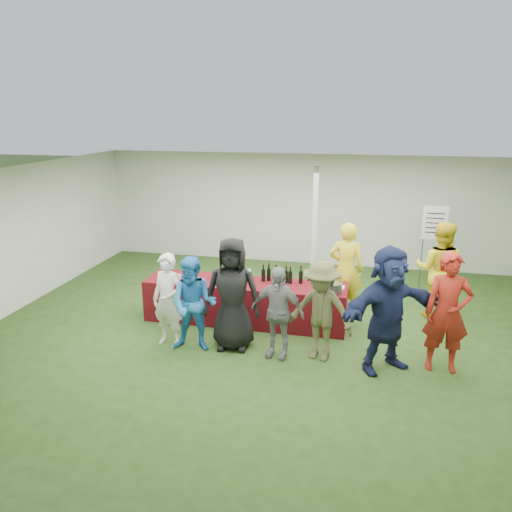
% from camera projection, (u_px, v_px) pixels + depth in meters
% --- Properties ---
extents(ground, '(60.00, 60.00, 0.00)m').
position_uv_depth(ground, '(276.00, 328.00, 8.80)').
color(ground, '#284719').
rests_on(ground, ground).
extents(tent, '(10.00, 10.00, 10.00)m').
position_uv_depth(tent, '(314.00, 239.00, 9.44)').
color(tent, white).
rests_on(tent, ground).
extents(serving_table, '(3.60, 0.80, 0.75)m').
position_uv_depth(serving_table, '(245.00, 302.00, 8.96)').
color(serving_table, '#581218').
rests_on(serving_table, ground).
extents(wine_bottles, '(0.74, 0.14, 0.32)m').
position_uv_depth(wine_bottles, '(281.00, 276.00, 8.84)').
color(wine_bottles, black).
rests_on(wine_bottles, serving_table).
extents(wine_glasses, '(1.19, 0.09, 0.16)m').
position_uv_depth(wine_glasses, '(191.00, 278.00, 8.76)').
color(wine_glasses, silver).
rests_on(wine_glasses, serving_table).
extents(water_bottle, '(0.07, 0.07, 0.23)m').
position_uv_depth(water_bottle, '(249.00, 276.00, 8.89)').
color(water_bottle, silver).
rests_on(water_bottle, serving_table).
extents(bar_towel, '(0.25, 0.18, 0.03)m').
position_uv_depth(bar_towel, '(337.00, 287.00, 8.57)').
color(bar_towel, white).
rests_on(bar_towel, serving_table).
extents(dump_bucket, '(0.25, 0.25, 0.18)m').
position_uv_depth(dump_bucket, '(334.00, 288.00, 8.30)').
color(dump_bucket, slate).
rests_on(dump_bucket, serving_table).
extents(wine_list_sign, '(0.50, 0.03, 1.80)m').
position_uv_depth(wine_list_sign, '(434.00, 229.00, 10.34)').
color(wine_list_sign, slate).
rests_on(wine_list_sign, ground).
extents(staff_pourer, '(0.67, 0.47, 1.77)m').
position_uv_depth(staff_pourer, '(346.00, 269.00, 9.14)').
color(staff_pourer, yellow).
rests_on(staff_pourer, ground).
extents(staff_back, '(1.03, 0.89, 1.80)m').
position_uv_depth(staff_back, '(439.00, 270.00, 9.04)').
color(staff_back, yellow).
rests_on(staff_back, ground).
extents(customer_0, '(0.64, 0.50, 1.54)m').
position_uv_depth(customer_0, '(168.00, 300.00, 7.97)').
color(customer_0, white).
rests_on(customer_0, ground).
extents(customer_1, '(0.79, 0.63, 1.53)m').
position_uv_depth(customer_1, '(194.00, 304.00, 7.81)').
color(customer_1, '#267ECC').
rests_on(customer_1, ground).
extents(customer_2, '(0.94, 0.66, 1.82)m').
position_uv_depth(customer_2, '(232.00, 294.00, 7.85)').
color(customer_2, black).
rests_on(customer_2, ground).
extents(customer_3, '(0.91, 0.51, 1.46)m').
position_uv_depth(customer_3, '(277.00, 312.00, 7.61)').
color(customer_3, gray).
rests_on(customer_3, ground).
extents(customer_4, '(1.13, 0.84, 1.57)m').
position_uv_depth(customer_4, '(321.00, 311.00, 7.51)').
color(customer_4, brown).
rests_on(customer_4, ground).
extents(customer_5, '(1.73, 1.49, 1.88)m').
position_uv_depth(customer_5, '(388.00, 309.00, 7.16)').
color(customer_5, '#171F42').
rests_on(customer_5, ground).
extents(customer_6, '(0.67, 0.45, 1.80)m').
position_uv_depth(customer_6, '(447.00, 313.00, 7.16)').
color(customer_6, maroon).
rests_on(customer_6, ground).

